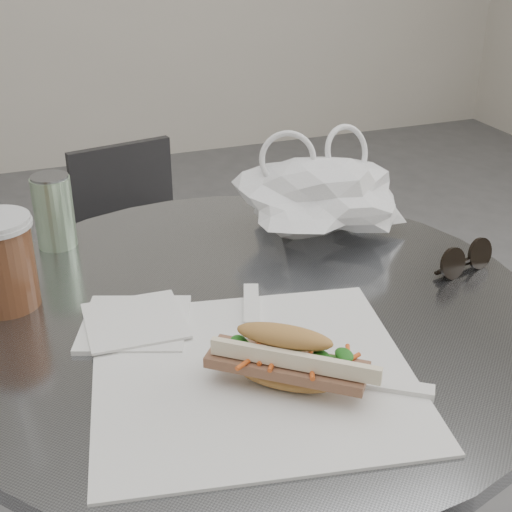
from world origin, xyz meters
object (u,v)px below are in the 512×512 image
object	(u,v)px
cafe_table	(248,470)
chair_far	(149,290)
drink_can	(54,211)
sunglasses	(465,260)
iced_coffee	(1,261)
banh_mi	(286,359)

from	to	relation	value
cafe_table	chair_far	distance (m)	0.90
chair_far	drink_can	distance (m)	0.83
cafe_table	sunglasses	bearing A→B (deg)	-3.14
sunglasses	drink_can	world-z (taller)	drink_can
iced_coffee	drink_can	size ratio (longest dim) A/B	2.35
sunglasses	iced_coffee	bearing A→B (deg)	154.26
chair_far	banh_mi	distance (m)	1.16
sunglasses	drink_can	size ratio (longest dim) A/B	0.91
chair_far	sunglasses	bearing A→B (deg)	95.58
cafe_table	sunglasses	world-z (taller)	sunglasses
chair_far	banh_mi	bearing A→B (deg)	75.33
cafe_table	iced_coffee	world-z (taller)	iced_coffee
sunglasses	drink_can	distance (m)	0.59
sunglasses	chair_far	bearing A→B (deg)	93.15
chair_far	iced_coffee	distance (m)	0.98
chair_far	sunglasses	xyz separation A→B (m)	(0.27, -0.89, 0.46)
cafe_table	chair_far	bearing A→B (deg)	86.95
iced_coffee	banh_mi	bearing A→B (deg)	-47.29
iced_coffee	sunglasses	world-z (taller)	iced_coffee
sunglasses	banh_mi	bearing A→B (deg)	-168.59
chair_far	sunglasses	distance (m)	1.04
cafe_table	iced_coffee	xyz separation A→B (m)	(-0.28, 0.11, 0.34)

